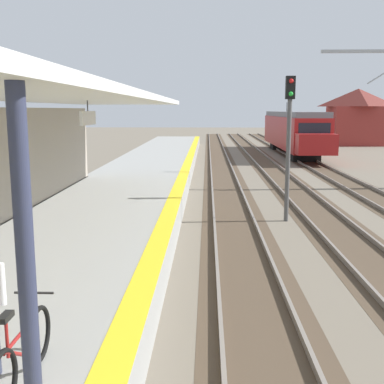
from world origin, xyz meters
name	(u,v)px	position (x,y,z in m)	size (l,w,h in m)	color
station_platform	(114,209)	(-2.50, 16.00, 0.45)	(5.00, 80.00, 0.91)	#999993
track_pair_nearest_platform	(229,200)	(1.90, 20.00, 0.05)	(2.34, 120.00, 0.16)	#4C3D2D
track_pair_middle	(305,200)	(5.30, 20.00, 0.05)	(2.34, 120.00, 0.16)	#4C3D2D
track_pair_far_side	(382,201)	(8.70, 20.00, 0.05)	(2.34, 120.00, 0.16)	#4C3D2D
approaching_train	(293,130)	(8.70, 42.85, 2.18)	(2.93, 19.60, 4.76)	maroon
bicycle_beside_commuter	(22,355)	(-1.18, 3.87, 1.29)	(0.48, 1.82, 1.04)	black
rail_signal_post	(289,134)	(3.82, 16.15, 3.19)	(0.32, 0.34, 5.20)	#4C4C4C
distant_trackside_house	(357,116)	(18.09, 54.99, 3.34)	(6.60, 5.28, 6.40)	maroon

